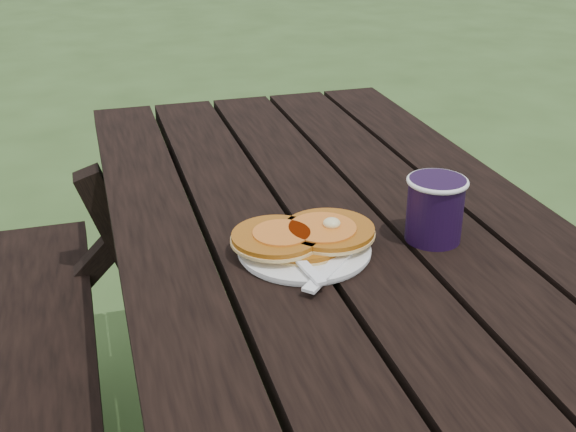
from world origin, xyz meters
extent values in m
cube|color=black|center=(0.00, 0.00, 0.73)|extent=(0.75, 1.80, 0.04)
cylinder|color=white|center=(-0.09, 0.04, 0.76)|extent=(0.25, 0.25, 0.01)
cylinder|color=#B16114|center=(-0.09, 0.05, 0.77)|extent=(0.14, 0.14, 0.01)
cylinder|color=#B16114|center=(-0.13, 0.05, 0.78)|extent=(0.14, 0.14, 0.01)
cylinder|color=#B16114|center=(-0.05, 0.05, 0.78)|extent=(0.14, 0.14, 0.01)
cylinder|color=#C05F1B|center=(-0.06, 0.05, 0.79)|extent=(0.11, 0.11, 0.00)
ellipsoid|color=#F4E59E|center=(-0.04, 0.05, 0.79)|extent=(0.03, 0.03, 0.02)
cube|color=white|center=(-0.06, -0.02, 0.76)|extent=(0.14, 0.14, 0.00)
cylinder|color=black|center=(0.12, 0.03, 0.80)|extent=(0.09, 0.09, 0.11)
torus|color=white|center=(0.12, 0.03, 0.85)|extent=(0.10, 0.10, 0.01)
cylinder|color=black|center=(0.12, 0.03, 0.85)|extent=(0.08, 0.08, 0.01)
camera|label=1|loc=(-0.39, -0.90, 1.29)|focal=45.00mm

